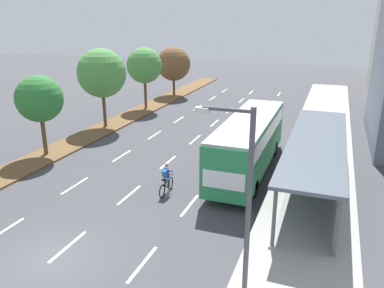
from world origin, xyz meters
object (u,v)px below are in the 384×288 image
streetlight (244,191)px  cyclist (166,180)px  bus_shelter (321,161)px  median_tree_second (39,99)px  median_tree_third (102,73)px  bus (249,139)px  median_tree_fourth (144,66)px  median_tree_fifth (174,64)px

streetlight → cyclist: bearing=131.4°
streetlight → bus_shelter: bearing=77.2°
median_tree_second → median_tree_third: 7.51m
bus_shelter → cyclist: (-7.73, -2.96, -1.07)m
bus → median_tree_fourth: 18.82m
bus_shelter → streetlight: (-2.11, -9.34, 2.02)m
bus → median_tree_fifth: (-13.54, 20.32, 1.77)m
median_tree_second → streetlight: 18.26m
bus_shelter → bus: (-4.28, 1.77, 0.20)m
bus → cyclist: (-3.45, -4.73, -1.28)m
median_tree_fourth → streetlight: streetlight is taller
cyclist → bus: bearing=53.9°
bus → median_tree_second: (-13.71, -2.11, 1.91)m
cyclist → bus_shelter: bearing=20.9°
median_tree_fourth → median_tree_fifth: median_tree_fourth is taller
bus_shelter → streetlight: 9.78m
median_tree_second → median_tree_fifth: bearing=89.6°
bus_shelter → streetlight: size_ratio=2.08×
median_tree_third → median_tree_fourth: bearing=89.0°
median_tree_third → median_tree_fifth: median_tree_third is taller
median_tree_third → median_tree_fourth: size_ratio=1.08×
bus → streetlight: bearing=-79.0°
median_tree_third → median_tree_fifth: 14.98m
bus_shelter → cyclist: bus_shelter is taller
cyclist → median_tree_fourth: bearing=119.9°
median_tree_fifth → streetlight: (15.71, -31.43, 0.05)m
median_tree_fifth → streetlight: 35.14m
median_tree_third → streetlight: bearing=-46.1°
median_tree_second → median_tree_fourth: (0.17, 14.95, 0.49)m
cyclist → streetlight: 9.05m
bus_shelter → median_tree_fourth: (-17.83, 14.62, 2.60)m
median_tree_third → streetlight: median_tree_third is taller
median_tree_third → bus_shelter: bearing=-21.7°
median_tree_fourth → median_tree_fifth: bearing=89.9°
bus_shelter → median_tree_third: 19.53m
median_tree_second → streetlight: bearing=-29.5°
median_tree_fifth → median_tree_third: bearing=-90.5°
streetlight → median_tree_third: bearing=133.9°
bus_shelter → cyclist: size_ratio=7.44×
bus → median_tree_fourth: median_tree_fourth is taller
bus_shelter → median_tree_second: median_tree_second is taller
bus → median_tree_fifth: median_tree_fifth is taller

